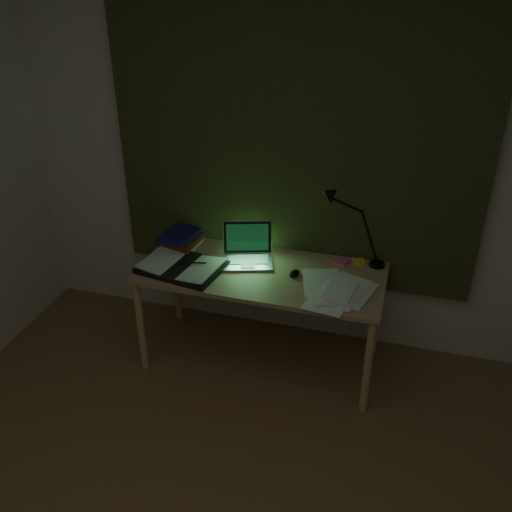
{
  "coord_description": "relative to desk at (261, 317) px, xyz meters",
  "views": [
    {
      "loc": [
        0.66,
        -1.15,
        2.37
      ],
      "look_at": [
        -0.09,
        1.49,
        0.82
      ],
      "focal_mm": 40.0,
      "sensor_mm": 36.0,
      "label": 1
    }
  ],
  "objects": [
    {
      "name": "open_textbook",
      "position": [
        -0.46,
        -0.1,
        0.35
      ],
      "size": [
        0.52,
        0.41,
        0.04
      ],
      "primitive_type": null,
      "rotation": [
        0.0,
        0.0,
        -0.16
      ],
      "color": "silver",
      "rests_on": "desk"
    },
    {
      "name": "sticky_yellow",
      "position": [
        0.53,
        0.26,
        0.33
      ],
      "size": [
        0.09,
        0.09,
        0.01
      ],
      "primitive_type": "cube",
      "rotation": [
        0.0,
        0.0,
        0.3
      ],
      "color": "yellow",
      "rests_on": "desk"
    },
    {
      "name": "desk_lamp",
      "position": [
        0.64,
        0.25,
        0.58
      ],
      "size": [
        0.34,
        0.26,
        0.51
      ],
      "primitive_type": null,
      "rotation": [
        0.0,
        0.0,
        0.01
      ],
      "color": "black",
      "rests_on": "desk"
    },
    {
      "name": "loose_papers",
      "position": [
        0.42,
        -0.08,
        0.34
      ],
      "size": [
        0.37,
        0.39,
        0.02
      ],
      "primitive_type": null,
      "rotation": [
        0.0,
        0.0,
        -0.06
      ],
      "color": "white",
      "rests_on": "desk"
    },
    {
      "name": "mouse",
      "position": [
        0.2,
        0.0,
        0.34
      ],
      "size": [
        0.07,
        0.1,
        0.03
      ],
      "primitive_type": "ellipsoid",
      "rotation": [
        0.0,
        0.0,
        -0.24
      ],
      "color": "black",
      "rests_on": "desk"
    },
    {
      "name": "sticky_pink",
      "position": [
        0.43,
        0.23,
        0.33
      ],
      "size": [
        0.1,
        0.1,
        0.02
      ],
      "primitive_type": "cube",
      "rotation": [
        0.0,
        0.0,
        -0.27
      ],
      "color": "#E55995",
      "rests_on": "desk"
    },
    {
      "name": "wall_back",
      "position": [
        0.09,
        0.39,
        0.92
      ],
      "size": [
        3.5,
        0.0,
        2.5
      ],
      "primitive_type": "cube",
      "color": "silver",
      "rests_on": "ground"
    },
    {
      "name": "book_stack",
      "position": [
        -0.57,
        0.16,
        0.38
      ],
      "size": [
        0.21,
        0.25,
        0.1
      ],
      "primitive_type": null,
      "rotation": [
        0.0,
        0.0,
        -0.02
      ],
      "color": "silver",
      "rests_on": "desk"
    },
    {
      "name": "laptop",
      "position": [
        -0.1,
        0.07,
        0.43
      ],
      "size": [
        0.39,
        0.41,
        0.21
      ],
      "primitive_type": null,
      "rotation": [
        0.0,
        0.0,
        0.31
      ],
      "color": "silver",
      "rests_on": "desk"
    },
    {
      "name": "desk",
      "position": [
        0.0,
        0.0,
        0.0
      ],
      "size": [
        1.43,
        0.63,
        0.65
      ],
      "primitive_type": null,
      "color": "tan",
      "rests_on": "floor"
    },
    {
      "name": "curtain",
      "position": [
        0.09,
        0.35,
        1.12
      ],
      "size": [
        2.2,
        0.06,
        2.0
      ],
      "primitive_type": "cube",
      "color": "#2C3319",
      "rests_on": "wall_back"
    }
  ]
}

